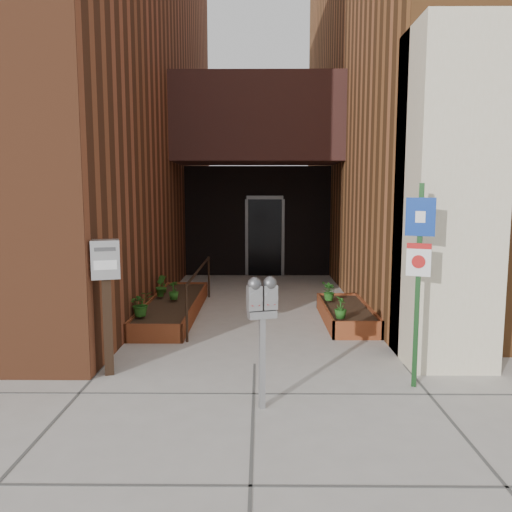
{
  "coord_description": "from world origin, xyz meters",
  "views": [
    {
      "loc": [
        0.08,
        -6.44,
        2.28
      ],
      "look_at": [
        0.0,
        1.8,
        1.23
      ],
      "focal_mm": 35.0,
      "sensor_mm": 36.0,
      "label": 1
    }
  ],
  "objects": [
    {
      "name": "shrub_left_c",
      "position": [
        -1.54,
        2.68,
        0.47
      ],
      "size": [
        0.27,
        0.27,
        0.34
      ],
      "primitive_type": "imported",
      "rotation": [
        0.0,
        0.0,
        3.79
      ],
      "color": "#26611B",
      "rests_on": "planter_left"
    },
    {
      "name": "architecture",
      "position": [
        -0.18,
        6.89,
        4.98
      ],
      "size": [
        20.0,
        14.6,
        10.0
      ],
      "color": "brown",
      "rests_on": "ground"
    },
    {
      "name": "shrub_right_a",
      "position": [
        1.35,
        1.3,
        0.48
      ],
      "size": [
        0.24,
        0.24,
        0.35
      ],
      "primitive_type": "imported",
      "rotation": [
        0.0,
        0.0,
        1.34
      ],
      "color": "#1E5017",
      "rests_on": "planter_right"
    },
    {
      "name": "shrub_left_d",
      "position": [
        -1.85,
        3.34,
        0.47
      ],
      "size": [
        0.21,
        0.21,
        0.34
      ],
      "primitive_type": "imported",
      "rotation": [
        0.0,
        0.0,
        4.92
      ],
      "color": "#285B1A",
      "rests_on": "planter_left"
    },
    {
      "name": "planter_left",
      "position": [
        -1.55,
        2.7,
        0.13
      ],
      "size": [
        0.9,
        3.6,
        0.3
      ],
      "color": "brown",
      "rests_on": "ground"
    },
    {
      "name": "parking_meter",
      "position": [
        0.1,
        -1.37,
        1.1
      ],
      "size": [
        0.33,
        0.2,
        1.42
      ],
      "color": "gray",
      "rests_on": "ground"
    },
    {
      "name": "planter_right",
      "position": [
        1.6,
        2.2,
        0.13
      ],
      "size": [
        0.8,
        2.2,
        0.3
      ],
      "color": "brown",
      "rests_on": "ground"
    },
    {
      "name": "sign_post",
      "position": [
        1.89,
        -0.76,
        1.47
      ],
      "size": [
        0.31,
        0.15,
        2.39
      ],
      "color": "#143817",
      "rests_on": "ground"
    },
    {
      "name": "payment_dropbox",
      "position": [
        -1.83,
        -0.39,
        1.23
      ],
      "size": [
        0.4,
        0.34,
        1.71
      ],
      "color": "black",
      "rests_on": "ground"
    },
    {
      "name": "shrub_right_c",
      "position": [
        1.35,
        2.61,
        0.47
      ],
      "size": [
        0.38,
        0.38,
        0.34
      ],
      "primitive_type": "imported",
      "rotation": [
        0.0,
        0.0,
        4.42
      ],
      "color": "#225D1A",
      "rests_on": "planter_right"
    },
    {
      "name": "ground",
      "position": [
        0.0,
        0.0,
        0.0
      ],
      "size": [
        80.0,
        80.0,
        0.0
      ],
      "primitive_type": "plane",
      "color": "#9E9991",
      "rests_on": "ground"
    },
    {
      "name": "shrub_left_b",
      "position": [
        -1.85,
        2.97,
        0.5
      ],
      "size": [
        0.28,
        0.28,
        0.4
      ],
      "primitive_type": "imported",
      "rotation": [
        0.0,
        0.0,
        1.91
      ],
      "color": "#265919",
      "rests_on": "planter_left"
    },
    {
      "name": "shrub_left_a",
      "position": [
        -1.85,
        1.42,
        0.5
      ],
      "size": [
        0.51,
        0.51,
        0.41
      ],
      "primitive_type": "imported",
      "rotation": [
        0.0,
        0.0,
        0.56
      ],
      "color": "#255E1A",
      "rests_on": "planter_left"
    },
    {
      "name": "shrub_right_b",
      "position": [
        1.35,
        2.6,
        0.48
      ],
      "size": [
        0.25,
        0.25,
        0.35
      ],
      "primitive_type": "imported",
      "rotation": [
        0.0,
        0.0,
        2.67
      ],
      "color": "#1E5017",
      "rests_on": "planter_right"
    },
    {
      "name": "handrail",
      "position": [
        -1.05,
        2.65,
        0.75
      ],
      "size": [
        0.04,
        3.34,
        0.9
      ],
      "color": "black",
      "rests_on": "ground"
    }
  ]
}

